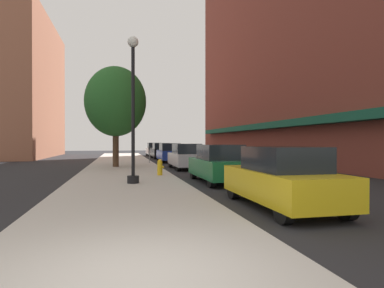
{
  "coord_description": "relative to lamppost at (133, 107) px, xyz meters",
  "views": [
    {
      "loc": [
        -0.25,
        -4.02,
        1.79
      ],
      "look_at": [
        5.59,
        22.2,
        1.6
      ],
      "focal_mm": 30.45,
      "sensor_mm": 36.0,
      "label": 1
    }
  ],
  "objects": [
    {
      "name": "ground_plane",
      "position": [
        3.72,
        8.75,
        -3.2
      ],
      "size": [
        90.0,
        90.0,
        0.0
      ],
      "primitive_type": "plane",
      "color": "#232326"
    },
    {
      "name": "sidewalk_slab",
      "position": [
        -0.28,
        9.75,
        -3.14
      ],
      "size": [
        4.8,
        50.0,
        0.12
      ],
      "primitive_type": "cube",
      "color": "#B7B2A8",
      "rests_on": "ground"
    },
    {
      "name": "building_right_brick",
      "position": [
        14.71,
        12.75,
        10.11
      ],
      "size": [
        6.8,
        40.0,
        26.68
      ],
      "color": "brown",
      "rests_on": "ground"
    },
    {
      "name": "building_far_background",
      "position": [
        -11.29,
        27.75,
        4.69
      ],
      "size": [
        6.8,
        18.0,
        15.83
      ],
      "color": "#9E6047",
      "rests_on": "ground"
    },
    {
      "name": "lamppost",
      "position": [
        0.0,
        0.0,
        0.0
      ],
      "size": [
        0.48,
        0.48,
        5.9
      ],
      "color": "black",
      "rests_on": "sidewalk_slab"
    },
    {
      "name": "fire_hydrant",
      "position": [
        1.43,
        2.9,
        -2.68
      ],
      "size": [
        0.33,
        0.26,
        0.79
      ],
      "color": "gold",
      "rests_on": "sidewalk_slab"
    },
    {
      "name": "parking_meter_near",
      "position": [
        1.77,
        12.62,
        -2.25
      ],
      "size": [
        0.14,
        0.09,
        1.31
      ],
      "color": "slate",
      "rests_on": "sidewalk_slab"
    },
    {
      "name": "tree_near",
      "position": [
        -0.78,
        8.99,
        1.25
      ],
      "size": [
        4.04,
        4.04,
        6.67
      ],
      "color": "#422D1E",
      "rests_on": "sidewalk_slab"
    },
    {
      "name": "car_yellow",
      "position": [
        3.72,
        -5.29,
        -2.39
      ],
      "size": [
        1.8,
        4.3,
        1.66
      ],
      "rotation": [
        0.0,
        0.0,
        -0.04
      ],
      "color": "black",
      "rests_on": "ground"
    },
    {
      "name": "car_green",
      "position": [
        3.72,
        0.36,
        -2.39
      ],
      "size": [
        1.8,
        4.3,
        1.66
      ],
      "rotation": [
        0.0,
        0.0,
        -0.01
      ],
      "color": "black",
      "rests_on": "ground"
    },
    {
      "name": "car_silver",
      "position": [
        3.72,
        7.54,
        -2.39
      ],
      "size": [
        1.8,
        4.3,
        1.66
      ],
      "rotation": [
        0.0,
        0.0,
        0.02
      ],
      "color": "black",
      "rests_on": "ground"
    },
    {
      "name": "car_blue",
      "position": [
        3.72,
        14.89,
        -2.39
      ],
      "size": [
        1.8,
        4.3,
        1.66
      ],
      "rotation": [
        0.0,
        0.0,
        -0.01
      ],
      "color": "black",
      "rests_on": "ground"
    },
    {
      "name": "car_black",
      "position": [
        3.72,
        20.95,
        -2.39
      ],
      "size": [
        1.8,
        4.3,
        1.66
      ],
      "rotation": [
        0.0,
        0.0,
        -0.04
      ],
      "color": "black",
      "rests_on": "ground"
    },
    {
      "name": "car_white",
      "position": [
        3.72,
        27.75,
        -2.39
      ],
      "size": [
        1.8,
        4.3,
        1.66
      ],
      "rotation": [
        0.0,
        0.0,
        -0.04
      ],
      "color": "black",
      "rests_on": "ground"
    }
  ]
}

